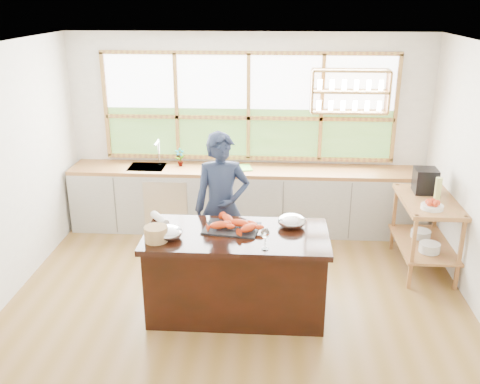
# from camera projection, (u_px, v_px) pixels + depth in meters

# --- Properties ---
(ground_plane) EXTENTS (5.00, 5.00, 0.00)m
(ground_plane) POSITION_uv_depth(u_px,v_px,m) (238.00, 301.00, 5.86)
(ground_plane) COLOR olive
(room_shell) EXTENTS (5.02, 4.52, 2.71)m
(room_shell) POSITION_uv_depth(u_px,v_px,m) (243.00, 134.00, 5.73)
(room_shell) COLOR white
(room_shell) RESTS_ON ground_plane
(back_counter) EXTENTS (4.90, 0.63, 0.90)m
(back_counter) POSITION_uv_depth(u_px,v_px,m) (246.00, 199.00, 7.52)
(back_counter) COLOR #B4B3AA
(back_counter) RESTS_ON ground_plane
(right_shelf_unit) EXTENTS (0.62, 1.10, 0.90)m
(right_shelf_unit) POSITION_uv_depth(u_px,v_px,m) (426.00, 223.00, 6.35)
(right_shelf_unit) COLOR #A15E35
(right_shelf_unit) RESTS_ON ground_plane
(island) EXTENTS (1.85, 0.90, 0.90)m
(island) POSITION_uv_depth(u_px,v_px,m) (236.00, 273.00, 5.51)
(island) COLOR black
(island) RESTS_ON ground_plane
(cook) EXTENTS (0.69, 0.51, 1.75)m
(cook) POSITION_uv_depth(u_px,v_px,m) (222.00, 207.00, 6.09)
(cook) COLOR #1B243D
(cook) RESTS_ON ground_plane
(potted_plant) EXTENTS (0.15, 0.12, 0.26)m
(potted_plant) POSITION_uv_depth(u_px,v_px,m) (180.00, 157.00, 7.43)
(potted_plant) COLOR slate
(potted_plant) RESTS_ON back_counter
(cutting_board) EXTENTS (0.45, 0.38, 0.01)m
(cutting_board) POSITION_uv_depth(u_px,v_px,m) (237.00, 168.00, 7.37)
(cutting_board) COLOR #66C645
(cutting_board) RESTS_ON back_counter
(espresso_machine) EXTENTS (0.27, 0.29, 0.30)m
(espresso_machine) POSITION_uv_depth(u_px,v_px,m) (425.00, 181.00, 6.43)
(espresso_machine) COLOR black
(espresso_machine) RESTS_ON right_shelf_unit
(wine_bottle) EXTENTS (0.08, 0.08, 0.31)m
(wine_bottle) POSITION_uv_depth(u_px,v_px,m) (438.00, 191.00, 6.10)
(wine_bottle) COLOR #B9C360
(wine_bottle) RESTS_ON right_shelf_unit
(fruit_bowl) EXTENTS (0.25, 0.25, 0.11)m
(fruit_bowl) POSITION_uv_depth(u_px,v_px,m) (432.00, 205.00, 5.96)
(fruit_bowl) COLOR silver
(fruit_bowl) RESTS_ON right_shelf_unit
(slate_board) EXTENTS (0.60, 0.48, 0.02)m
(slate_board) POSITION_uv_depth(u_px,v_px,m) (232.00, 228.00, 5.46)
(slate_board) COLOR black
(slate_board) RESTS_ON island
(lobster_pile) EXTENTS (0.52, 0.44, 0.08)m
(lobster_pile) POSITION_uv_depth(u_px,v_px,m) (234.00, 224.00, 5.44)
(lobster_pile) COLOR red
(lobster_pile) RESTS_ON slate_board
(mixing_bowl_left) EXTENTS (0.28, 0.28, 0.14)m
(mixing_bowl_left) POSITION_uv_depth(u_px,v_px,m) (168.00, 233.00, 5.24)
(mixing_bowl_left) COLOR silver
(mixing_bowl_left) RESTS_ON island
(mixing_bowl_right) EXTENTS (0.29, 0.29, 0.14)m
(mixing_bowl_right) POSITION_uv_depth(u_px,v_px,m) (292.00, 221.00, 5.50)
(mixing_bowl_right) COLOR silver
(mixing_bowl_right) RESTS_ON island
(wine_glass) EXTENTS (0.08, 0.08, 0.22)m
(wine_glass) POSITION_uv_depth(u_px,v_px,m) (265.00, 234.00, 4.97)
(wine_glass) COLOR white
(wine_glass) RESTS_ON island
(wicker_basket) EXTENTS (0.23, 0.23, 0.15)m
(wicker_basket) POSITION_uv_depth(u_px,v_px,m) (156.00, 234.00, 5.18)
(wicker_basket) COLOR tan
(wicker_basket) RESTS_ON island
(parchment_roll) EXTENTS (0.24, 0.29, 0.08)m
(parchment_roll) POSITION_uv_depth(u_px,v_px,m) (160.00, 219.00, 5.61)
(parchment_roll) COLOR silver
(parchment_roll) RESTS_ON island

